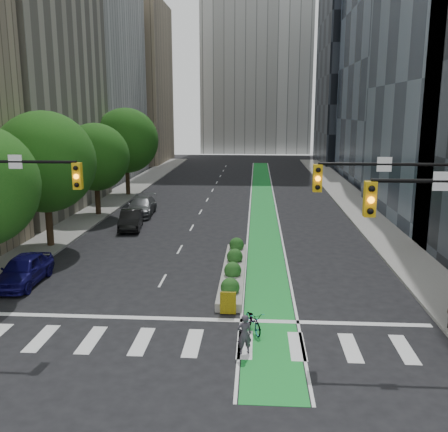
# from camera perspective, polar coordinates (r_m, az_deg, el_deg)

# --- Properties ---
(ground) EXTENTS (160.00, 160.00, 0.00)m
(ground) POSITION_cam_1_polar(r_m,az_deg,el_deg) (20.79, -3.22, -13.07)
(ground) COLOR black
(ground) RESTS_ON ground
(sidewalk_left) EXTENTS (3.60, 90.00, 0.15)m
(sidewalk_left) POSITION_cam_1_polar(r_m,az_deg,el_deg) (46.73, -13.97, 0.94)
(sidewalk_left) COLOR gray
(sidewalk_left) RESTS_ON ground
(sidewalk_right) EXTENTS (3.60, 90.00, 0.15)m
(sidewalk_right) POSITION_cam_1_polar(r_m,az_deg,el_deg) (45.53, 15.64, 0.56)
(sidewalk_right) COLOR gray
(sidewalk_right) RESTS_ON ground
(bike_lane_paint) EXTENTS (2.20, 70.00, 0.01)m
(bike_lane_paint) POSITION_cam_1_polar(r_m,az_deg,el_deg) (49.46, 4.43, 1.79)
(bike_lane_paint) COLOR #1A9032
(bike_lane_paint) RESTS_ON ground
(building_tan_far) EXTENTS (14.00, 16.00, 26.00)m
(building_tan_far) POSITION_cam_1_polar(r_m,az_deg,el_deg) (87.67, -11.41, 14.60)
(building_tan_far) COLOR tan
(building_tan_far) RESTS_ON ground
(building_glass_far) EXTENTS (14.00, 24.00, 42.00)m
(building_glass_far) POSITION_cam_1_polar(r_m,az_deg,el_deg) (67.44, 21.30, 21.72)
(building_glass_far) COLOR #19212D
(building_glass_far) RESTS_ON ground
(building_dark_end) EXTENTS (14.00, 18.00, 28.00)m
(building_dark_end) POSITION_cam_1_polar(r_m,az_deg,el_deg) (88.59, 15.78, 15.01)
(building_dark_end) COLOR black
(building_dark_end) RESTS_ON ground
(tree_mid) EXTENTS (6.40, 6.40, 8.78)m
(tree_mid) POSITION_cam_1_polar(r_m,az_deg,el_deg) (33.61, -19.81, 5.82)
(tree_mid) COLOR black
(tree_mid) RESTS_ON ground
(tree_midfar) EXTENTS (5.60, 5.60, 7.76)m
(tree_midfar) POSITION_cam_1_polar(r_m,az_deg,el_deg) (42.98, -14.48, 6.53)
(tree_midfar) COLOR black
(tree_midfar) RESTS_ON ground
(tree_far) EXTENTS (6.60, 6.60, 9.00)m
(tree_far) POSITION_cam_1_polar(r_m,az_deg,el_deg) (52.49, -11.13, 8.45)
(tree_far) COLOR black
(tree_far) RESTS_ON ground
(signal_right) EXTENTS (5.82, 0.51, 7.20)m
(signal_right) POSITION_cam_1_polar(r_m,az_deg,el_deg) (20.55, 21.55, -0.06)
(signal_right) COLOR black
(signal_right) RESTS_ON ground
(median_planter) EXTENTS (1.20, 10.26, 1.10)m
(median_planter) POSITION_cam_1_polar(r_m,az_deg,el_deg) (27.09, 1.11, -6.10)
(median_planter) COLOR gray
(median_planter) RESTS_ON ground
(bicycle) EXTENTS (1.11, 1.78, 0.88)m
(bicycle) POSITION_cam_1_polar(r_m,az_deg,el_deg) (20.69, 3.40, -11.85)
(bicycle) COLOR gray
(bicycle) RESTS_ON ground
(cyclist) EXTENTS (0.65, 0.53, 1.53)m
(cyclist) POSITION_cam_1_polar(r_m,az_deg,el_deg) (18.78, 2.34, -13.35)
(cyclist) COLOR #3A343F
(cyclist) RESTS_ON ground
(parked_car_left_near) EXTENTS (1.91, 4.55, 1.54)m
(parked_car_left_near) POSITION_cam_1_polar(r_m,az_deg,el_deg) (27.69, -21.93, -5.74)
(parked_car_left_near) COLOR #110E55
(parked_car_left_near) RESTS_ON ground
(parked_car_left_mid) EXTENTS (2.10, 4.50, 1.43)m
(parked_car_left_mid) POSITION_cam_1_polar(r_m,az_deg,el_deg) (38.07, -10.58, -0.42)
(parked_car_left_mid) COLOR black
(parked_car_left_mid) RESTS_ON ground
(parked_car_left_far) EXTENTS (2.44, 5.34, 1.51)m
(parked_car_left_far) POSITION_cam_1_polar(r_m,az_deg,el_deg) (42.94, -9.42, 1.10)
(parked_car_left_far) COLOR #505254
(parked_car_left_far) RESTS_ON ground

